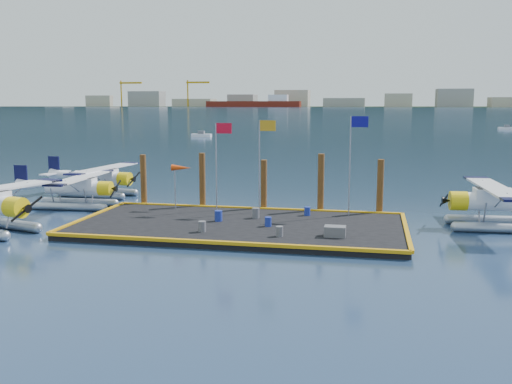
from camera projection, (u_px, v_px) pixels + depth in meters
ground at (239, 229)px, 35.23m from camera, size 4000.00×4000.00×0.00m
dock at (239, 226)px, 35.20m from camera, size 20.00×10.00×0.40m
dock_bumpers at (239, 222)px, 35.15m from camera, size 20.25×10.25×0.18m
far_backdrop at (455, 101)px, 1667.06m from camera, size 3050.00×2050.00×810.00m
seaplane_b at (77, 190)px, 42.18m from camera, size 8.00×8.82×3.13m
seaplane_c at (101, 180)px, 47.40m from camera, size 8.26×9.12×3.23m
seaplane_d at (500, 205)px, 35.17m from camera, size 8.98×9.90×3.52m
drum_0 at (218, 216)px, 35.74m from camera, size 0.47×0.47×0.67m
drum_1 at (280, 231)px, 31.66m from camera, size 0.41×0.41×0.57m
drum_2 at (268, 222)px, 34.24m from camera, size 0.40×0.40×0.57m
drum_3 at (202, 227)px, 32.78m from camera, size 0.44×0.44×0.62m
drum_4 at (307, 211)px, 37.54m from camera, size 0.40×0.40×0.57m
drum_5 at (256, 213)px, 36.66m from camera, size 0.47×0.47×0.66m
crate at (335, 231)px, 31.64m from camera, size 1.18×0.78×0.59m
flagpole_red at (219, 153)px, 38.67m from camera, size 1.14×0.08×6.00m
flagpole_yellow at (262, 152)px, 38.06m from camera, size 1.14×0.08×6.20m
flagpole_blue at (353, 151)px, 36.84m from camera, size 1.14×0.08×6.50m
windsock at (181, 169)px, 39.40m from camera, size 1.40×0.44×3.12m
piling_0 at (144, 182)px, 41.83m from camera, size 0.44×0.44×4.00m
piling_1 at (202, 182)px, 40.92m from camera, size 0.44×0.44×4.20m
piling_2 at (264, 187)px, 40.05m from camera, size 0.44×0.44×3.80m
piling_3 at (321, 185)px, 39.22m from camera, size 0.44×0.44×4.30m
piling_4 at (380, 189)px, 38.45m from camera, size 0.44×0.44×4.00m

